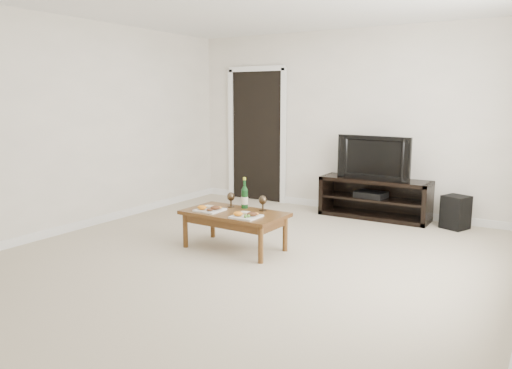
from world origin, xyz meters
The scene contains 13 objects.
floor centered at (0.00, 0.00, 0.00)m, with size 5.50×5.50×0.00m, color beige.
back_wall centered at (0.00, 2.77, 1.30)m, with size 5.00×0.04×2.60m, color beige.
doorway centered at (-1.55, 2.73, 1.02)m, with size 0.90×0.02×2.05m, color black.
media_console centered at (0.50, 2.50, 0.28)m, with size 1.49×0.45×0.55m, color black.
television centered at (0.50, 2.50, 0.85)m, with size 1.03×0.13×0.59m, color black.
av_receiver centered at (0.45, 2.48, 0.33)m, with size 0.40×0.30×0.08m, color black.
subwoofer centered at (1.56, 2.48, 0.21)m, with size 0.28×0.28×0.42m, color black.
coffee_table centered at (-0.34, 0.28, 0.21)m, with size 1.12×0.61×0.42m, color brown.
plate_left centered at (-0.60, 0.18, 0.45)m, with size 0.27×0.27×0.07m, color white.
plate_right centered at (-0.09, 0.13, 0.45)m, with size 0.27×0.27×0.07m, color white.
wine_bottle centered at (-0.35, 0.50, 0.59)m, with size 0.07×0.07×0.35m, color #0F3916.
goblet_left centered at (-0.51, 0.46, 0.51)m, with size 0.09×0.09×0.17m, color #3D3021, non-canonical shape.
goblet_right centered at (-0.10, 0.49, 0.51)m, with size 0.09×0.09×0.17m, color #3D3021, non-canonical shape.
Camera 1 is at (2.62, -4.10, 1.64)m, focal length 35.00 mm.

